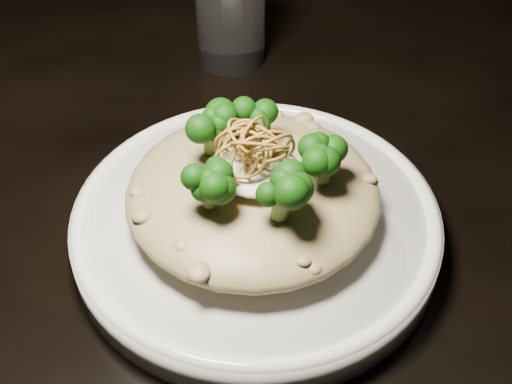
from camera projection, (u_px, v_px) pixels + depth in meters
table at (323, 251)px, 0.70m from camera, size 1.10×0.80×0.75m
plate at (256, 227)px, 0.59m from camera, size 0.30×0.30×0.03m
risotto at (253, 193)px, 0.56m from camera, size 0.20×0.20×0.04m
broccoli at (257, 152)px, 0.52m from camera, size 0.13×0.13×0.05m
cheese at (257, 169)px, 0.53m from camera, size 0.06×0.06×0.02m
shallots at (252, 139)px, 0.51m from camera, size 0.06×0.06×0.04m
drinking_glass at (230, 6)px, 0.75m from camera, size 0.10×0.10×0.13m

